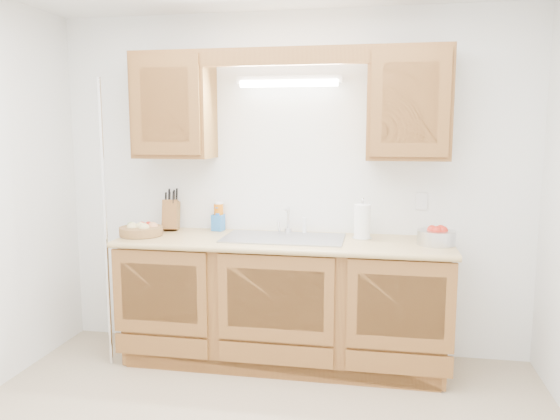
% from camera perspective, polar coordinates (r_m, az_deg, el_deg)
% --- Properties ---
extents(room, '(3.52, 3.50, 2.50)m').
position_cam_1_polar(room, '(2.60, -4.19, -0.53)').
color(room, tan).
rests_on(room, ground).
extents(base_cabinets, '(2.20, 0.60, 0.86)m').
position_cam_1_polar(base_cabinets, '(3.93, 0.36, -9.61)').
color(base_cabinets, brown).
rests_on(base_cabinets, ground).
extents(countertop, '(2.30, 0.63, 0.04)m').
position_cam_1_polar(countertop, '(3.81, 0.33, -3.36)').
color(countertop, tan).
rests_on(countertop, base_cabinets).
extents(upper_cabinet_left, '(0.55, 0.33, 0.75)m').
position_cam_1_polar(upper_cabinet_left, '(4.10, -10.98, 10.60)').
color(upper_cabinet_left, brown).
rests_on(upper_cabinet_left, room).
extents(upper_cabinet_right, '(0.55, 0.33, 0.75)m').
position_cam_1_polar(upper_cabinet_right, '(3.83, 13.29, 10.71)').
color(upper_cabinet_right, brown).
rests_on(upper_cabinet_right, room).
extents(valance, '(2.20, 0.05, 0.12)m').
position_cam_1_polar(valance, '(3.77, 0.36, 15.79)').
color(valance, brown).
rests_on(valance, room).
extents(fluorescent_fixture, '(0.76, 0.08, 0.08)m').
position_cam_1_polar(fluorescent_fixture, '(3.97, 0.94, 13.32)').
color(fluorescent_fixture, white).
rests_on(fluorescent_fixture, room).
extents(sink, '(0.84, 0.46, 0.36)m').
position_cam_1_polar(sink, '(3.84, 0.39, -4.06)').
color(sink, '#9E9EA3').
rests_on(sink, countertop).
extents(wire_shelf_pole, '(0.03, 0.03, 2.00)m').
position_cam_1_polar(wire_shelf_pole, '(3.94, -17.79, -1.58)').
color(wire_shelf_pole, silver).
rests_on(wire_shelf_pole, ground).
extents(outlet_plate, '(0.08, 0.01, 0.12)m').
position_cam_1_polar(outlet_plate, '(4.02, 14.57, 0.90)').
color(outlet_plate, white).
rests_on(outlet_plate, room).
extents(fruit_basket, '(0.39, 0.39, 0.10)m').
position_cam_1_polar(fruit_basket, '(4.05, -14.31, -2.01)').
color(fruit_basket, '#9B6A3E').
rests_on(fruit_basket, countertop).
extents(knife_block, '(0.14, 0.20, 0.33)m').
position_cam_1_polar(knife_block, '(4.23, -11.31, -0.47)').
color(knife_block, brown).
rests_on(knife_block, countertop).
extents(orange_canister, '(0.09, 0.09, 0.21)m').
position_cam_1_polar(orange_canister, '(4.15, -6.42, -0.65)').
color(orange_canister, orange).
rests_on(orange_canister, countertop).
extents(soap_bottle, '(0.10, 0.10, 0.18)m').
position_cam_1_polar(soap_bottle, '(4.14, -6.48, -0.91)').
color(soap_bottle, blue).
rests_on(soap_bottle, countertop).
extents(sponge, '(0.11, 0.07, 0.02)m').
position_cam_1_polar(sponge, '(4.00, 8.62, -2.48)').
color(sponge, '#CC333F').
rests_on(sponge, countertop).
extents(paper_towel, '(0.14, 0.14, 0.29)m').
position_cam_1_polar(paper_towel, '(3.83, 8.59, -1.26)').
color(paper_towel, silver).
rests_on(paper_towel, countertop).
extents(apple_bowl, '(0.27, 0.27, 0.13)m').
position_cam_1_polar(apple_bowl, '(3.76, 16.04, -2.66)').
color(apple_bowl, silver).
rests_on(apple_bowl, countertop).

